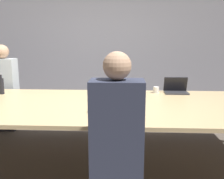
{
  "coord_description": "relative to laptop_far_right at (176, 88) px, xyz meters",
  "views": [
    {
      "loc": [
        0.52,
        -2.87,
        1.47
      ],
      "look_at": [
        0.37,
        0.1,
        0.89
      ],
      "focal_mm": 40.0,
      "sensor_mm": 36.0,
      "label": 1
    }
  ],
  "objects": [
    {
      "name": "bottle_far_left",
      "position": [
        -2.45,
        -0.2,
        0.05
      ],
      "size": [
        0.07,
        0.07,
        0.27
      ],
      "color": "black",
      "rests_on": "conference_table"
    },
    {
      "name": "bottle_near_midright",
      "position": [
        -1.02,
        -1.09,
        0.03
      ],
      "size": [
        0.06,
        0.06,
        0.22
      ],
      "color": "#ADD1E0",
      "rests_on": "conference_table"
    },
    {
      "name": "person_near_midright",
      "position": [
        -0.79,
        -1.75,
        -0.13
      ],
      "size": [
        0.4,
        0.24,
        1.4
      ],
      "rotation": [
        0.0,
        0.0,
        3.14
      ],
      "color": "#2D2D38",
      "rests_on": "ground_plane"
    },
    {
      "name": "curtain_wall",
      "position": [
        -1.26,
        1.82,
        0.59
      ],
      "size": [
        12.0,
        0.06,
        2.8
      ],
      "color": "#9999A3",
      "rests_on": "ground_plane"
    },
    {
      "name": "ground_plane",
      "position": [
        -1.26,
        -0.66,
        -0.81
      ],
      "size": [
        24.0,
        24.0,
        0.0
      ],
      "primitive_type": "plane",
      "color": "brown"
    },
    {
      "name": "laptop_near_midright",
      "position": [
        -0.79,
        -1.26,
        0.01
      ],
      "size": [
        0.31,
        0.27,
        0.27
      ],
      "rotation": [
        0.0,
        0.0,
        3.14
      ],
      "color": "silver",
      "rests_on": "conference_table"
    },
    {
      "name": "laptop_far_right",
      "position": [
        0.0,
        0.0,
        0.0
      ],
      "size": [
        0.33,
        0.22,
        0.23
      ],
      "color": "#333338",
      "rests_on": "conference_table"
    },
    {
      "name": "stapler",
      "position": [
        -1.02,
        -0.94,
        -0.04
      ],
      "size": [
        0.1,
        0.15,
        0.05
      ],
      "rotation": [
        0.0,
        0.0,
        0.45
      ],
      "color": "black",
      "rests_on": "conference_table"
    },
    {
      "name": "conference_table",
      "position": [
        -1.26,
        -0.66,
        -0.11
      ],
      "size": [
        4.59,
        1.65,
        0.74
      ],
      "color": "#D6B77F",
      "rests_on": "ground_plane"
    },
    {
      "name": "person_far_left",
      "position": [
        -2.71,
        0.42,
        -0.12
      ],
      "size": [
        0.4,
        0.24,
        1.42
      ],
      "color": "#2D2D38",
      "rests_on": "ground_plane"
    },
    {
      "name": "cup_far_right",
      "position": [
        -0.28,
        -0.01,
        -0.02
      ],
      "size": [
        0.08,
        0.08,
        0.09
      ],
      "color": "white",
      "rests_on": "conference_table"
    },
    {
      "name": "notebook",
      "position": [
        -0.7,
        -0.68,
        -0.06
      ],
      "size": [
        0.27,
        0.23,
        0.02
      ],
      "rotation": [
        0.0,
        0.0,
        -0.32
      ],
      "color": "silver",
      "rests_on": "conference_table"
    }
  ]
}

